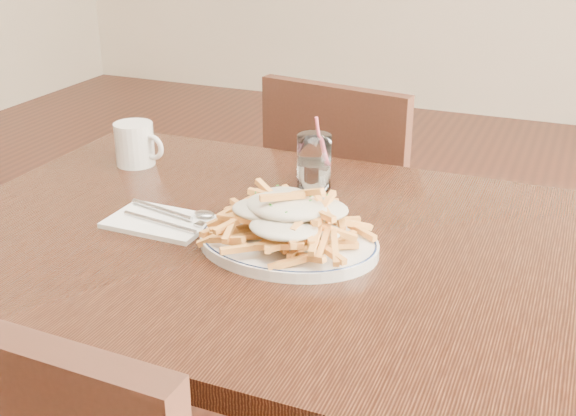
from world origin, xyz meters
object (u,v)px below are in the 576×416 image
at_px(chair_far, 349,213).
at_px(water_glass, 314,165).
at_px(table, 284,276).
at_px(fries_plate, 288,242).
at_px(coffee_mug, 135,144).
at_px(loaded_fries, 288,213).

height_order(chair_far, water_glass, water_glass).
bearing_deg(chair_far, table, -81.19).
height_order(table, fries_plate, fries_plate).
distance_m(table, coffee_mug, 0.48).
xyz_separation_m(fries_plate, water_glass, (-0.05, 0.26, 0.04)).
bearing_deg(chair_far, loaded_fries, -79.83).
distance_m(table, fries_plate, 0.10).
distance_m(table, chair_far, 0.73).
bearing_deg(chair_far, coffee_mug, -121.98).
relative_size(fries_plate, water_glass, 2.50).
height_order(table, coffee_mug, coffee_mug).
bearing_deg(water_glass, chair_far, 99.26).
relative_size(loaded_fries, water_glass, 1.91).
bearing_deg(table, loaded_fries, -58.53).
relative_size(water_glass, coffee_mug, 1.27).
height_order(chair_far, fries_plate, chair_far).
distance_m(water_glass, coffee_mug, 0.39).
xyz_separation_m(chair_far, water_glass, (0.08, -0.48, 0.31)).
xyz_separation_m(table, water_glass, (-0.03, 0.22, 0.12)).
bearing_deg(table, coffee_mug, 154.92).
distance_m(chair_far, loaded_fries, 0.82).
bearing_deg(loaded_fries, table, 121.47).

